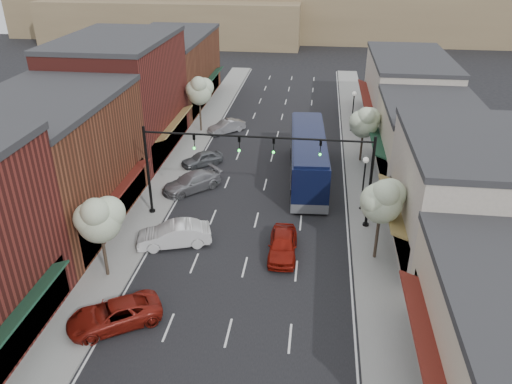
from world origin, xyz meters
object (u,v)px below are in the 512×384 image
(red_hatchback, at_px, (283,245))
(parked_car_d, at_px, (202,159))
(signal_mast_left, at_px, (179,159))
(tree_left_near, at_px, (99,218))
(tree_left_far, at_px, (199,90))
(parked_car_e, at_px, (227,127))
(tree_right_near, at_px, (383,199))
(parked_car_b, at_px, (174,235))
(coach_bus, at_px, (308,157))
(parked_car_c, at_px, (192,182))
(signal_mast_right, at_px, (337,167))
(parked_car_a, at_px, (114,315))
(lamp_post_near, at_px, (364,175))
(lamp_post_far, at_px, (353,105))
(tree_right_far, at_px, (365,121))

(red_hatchback, height_order, parked_car_d, red_hatchback)
(signal_mast_left, bearing_deg, tree_left_near, -108.10)
(tree_left_near, distance_m, tree_left_far, 26.00)
(red_hatchback, distance_m, parked_car_e, 23.69)
(tree_right_near, height_order, tree_left_far, tree_left_far)
(parked_car_b, bearing_deg, coach_bus, 125.27)
(signal_mast_left, relative_size, tree_right_near, 1.38)
(tree_left_far, xyz_separation_m, parked_car_c, (2.32, -13.75, -3.86))
(coach_bus, bearing_deg, tree_left_near, -130.50)
(parked_car_c, relative_size, parked_car_d, 1.33)
(signal_mast_right, distance_m, parked_car_b, 12.10)
(parked_car_a, xyz_separation_m, parked_car_e, (0.69, 30.21, -0.02))
(signal_mast_left, distance_m, coach_bus, 12.11)
(tree_left_far, height_order, lamp_post_near, tree_left_far)
(signal_mast_left, bearing_deg, parked_car_e, 89.65)
(tree_left_near, distance_m, parked_car_a, 5.77)
(signal_mast_right, height_order, parked_car_c, signal_mast_right)
(lamp_post_far, distance_m, parked_car_d, 17.80)
(tree_left_near, xyz_separation_m, parked_car_b, (3.12, 4.02, -3.40))
(red_hatchback, height_order, parked_car_b, parked_car_b)
(tree_right_near, relative_size, parked_car_c, 1.16)
(lamp_post_near, distance_m, red_hatchback, 9.02)
(parked_car_c, bearing_deg, lamp_post_far, 93.79)
(signal_mast_left, relative_size, tree_right_far, 1.51)
(parked_car_a, bearing_deg, parked_car_c, 146.88)
(tree_right_far, xyz_separation_m, parked_car_b, (-13.48, -15.98, -3.17))
(signal_mast_right, height_order, tree_right_near, signal_mast_right)
(parked_car_e, bearing_deg, tree_left_near, -49.08)
(tree_right_near, bearing_deg, red_hatchback, -177.79)
(tree_left_near, distance_m, lamp_post_near, 19.25)
(signal_mast_left, xyz_separation_m, tree_left_far, (-2.63, 17.95, -0.02))
(tree_left_far, bearing_deg, parked_car_b, -81.93)
(parked_car_e, bearing_deg, parked_car_a, -44.40)
(tree_right_far, bearing_deg, signal_mast_left, -139.46)
(lamp_post_near, bearing_deg, coach_bus, 130.46)
(signal_mast_left, relative_size, parked_car_c, 1.60)
(tree_left_far, distance_m, parked_car_c, 14.47)
(lamp_post_near, relative_size, lamp_post_far, 1.00)
(parked_car_a, relative_size, parked_car_d, 1.30)
(signal_mast_right, bearing_deg, lamp_post_far, 83.78)
(tree_left_near, height_order, parked_car_b, tree_left_near)
(parked_car_d, bearing_deg, lamp_post_near, 24.89)
(parked_car_b, bearing_deg, signal_mast_left, 168.73)
(red_hatchback, relative_size, parked_car_d, 1.18)
(tree_right_near, bearing_deg, lamp_post_near, 94.77)
(lamp_post_near, distance_m, parked_car_a, 20.38)
(tree_right_near, height_order, parked_car_e, tree_right_near)
(parked_car_a, bearing_deg, parked_car_b, 140.34)
(tree_right_near, distance_m, parked_car_a, 17.06)
(lamp_post_far, height_order, parked_car_c, lamp_post_far)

